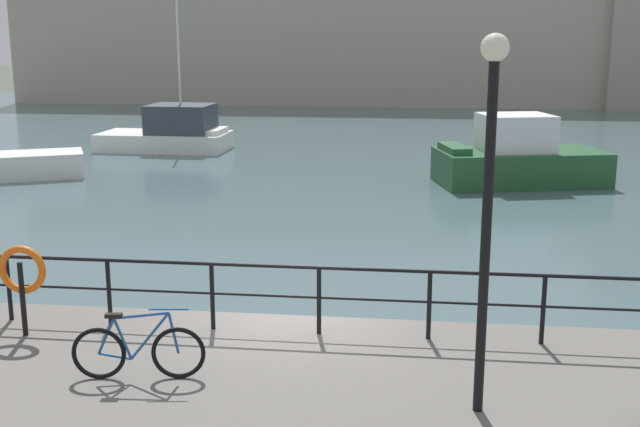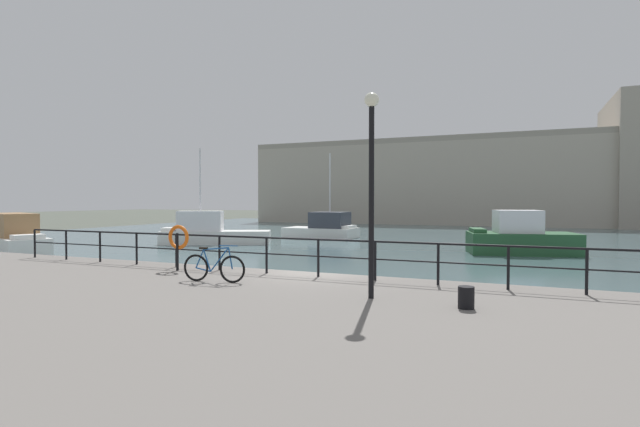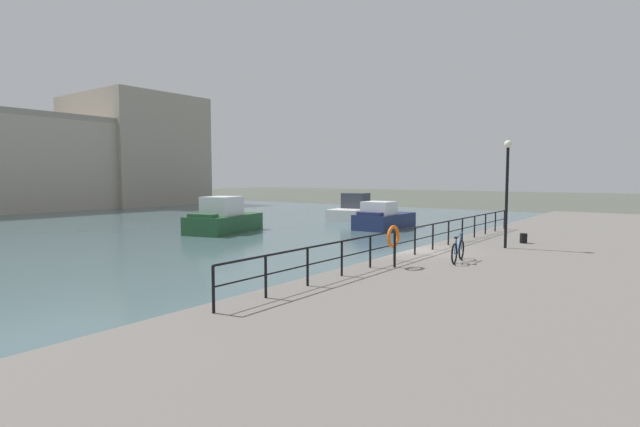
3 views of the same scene
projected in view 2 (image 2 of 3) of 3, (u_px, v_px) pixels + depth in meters
name	position (u px, v px, depth m)	size (l,w,h in m)	color
ground_plane	(312.00, 306.00, 14.35)	(240.00, 240.00, 0.00)	#4C5147
water_basin	(450.00, 236.00, 42.15)	(80.00, 60.00, 0.01)	#476066
quay_promenade	(162.00, 353.00, 8.35)	(56.00, 13.00, 1.04)	slate
harbor_building	(527.00, 179.00, 63.29)	(60.16, 17.25, 15.49)	#A89E8E
moored_blue_motorboat	(520.00, 238.00, 28.40)	(6.61, 4.35, 2.60)	#23512D
moored_harbor_tender	(12.00, 239.00, 27.19)	(8.19, 4.80, 2.46)	white
moored_red_daysailer	(325.00, 227.00, 40.75)	(6.20, 3.15, 7.19)	white
moored_small_launch	(211.00, 232.00, 34.80)	(7.98, 5.28, 6.97)	white
quay_railing	(292.00, 249.00, 13.73)	(21.64, 0.07, 1.08)	black
parked_bicycle	(214.00, 267.00, 12.52)	(1.76, 0.30, 0.98)	black
mooring_bollard	(466.00, 297.00, 9.47)	(0.32, 0.32, 0.44)	black
life_ring_stand	(178.00, 239.00, 14.62)	(0.75, 0.16, 1.40)	black
quay_lamp_post	(371.00, 167.00, 10.40)	(0.32, 0.32, 4.50)	black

